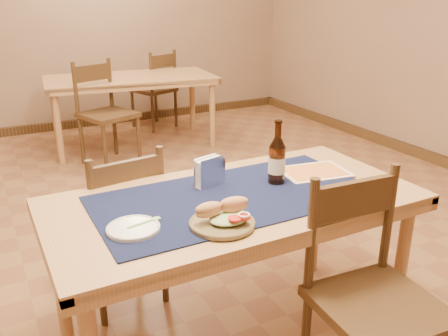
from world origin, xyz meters
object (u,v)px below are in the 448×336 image
back_table (131,84)px  napkin_holder (210,172)px  chair_main_near (372,295)px  beer_bottle (277,160)px  sandwich_plate (224,218)px  chair_main_far (120,224)px  main_table (235,214)px

back_table → napkin_holder: (-0.59, -3.10, 0.15)m
chair_main_near → beer_bottle: bearing=95.1°
back_table → sandwich_plate: size_ratio=7.27×
back_table → chair_main_near: 3.82m
chair_main_far → napkin_holder: (0.33, -0.39, 0.36)m
chair_main_near → napkin_holder: (-0.34, 0.71, 0.33)m
back_table → sandwich_plate: (-0.72, -3.47, 0.11)m
back_table → beer_bottle: beer_bottle is taller
main_table → napkin_holder: napkin_holder is taller
chair_main_far → napkin_holder: bearing=-49.9°
chair_main_near → sandwich_plate: size_ratio=3.78×
beer_bottle → napkin_holder: beer_bottle is taller
beer_bottle → chair_main_near: bearing=-84.9°
main_table → chair_main_near: size_ratio=1.69×
main_table → beer_bottle: bearing=10.5°
chair_main_near → main_table: bearing=118.3°
chair_main_near → sandwich_plate: bearing=144.6°
back_table → chair_main_far: chair_main_far is taller
back_table → napkin_holder: bearing=-100.8°
sandwich_plate → beer_bottle: bearing=32.5°
beer_bottle → chair_main_far: bearing=140.8°
chair_main_near → napkin_holder: bearing=115.7°
main_table → napkin_holder: bearing=105.5°
main_table → beer_bottle: (0.24, 0.04, 0.20)m
main_table → napkin_holder: (-0.04, 0.16, 0.15)m
main_table → sandwich_plate: (-0.17, -0.22, 0.11)m
main_table → chair_main_near: (0.30, -0.55, -0.17)m
sandwich_plate → napkin_holder: napkin_holder is taller
chair_main_near → beer_bottle: size_ratio=3.23×
chair_main_near → napkin_holder: 0.85m
chair_main_far → napkin_holder: size_ratio=5.42×
napkin_holder → sandwich_plate: bearing=-108.6°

